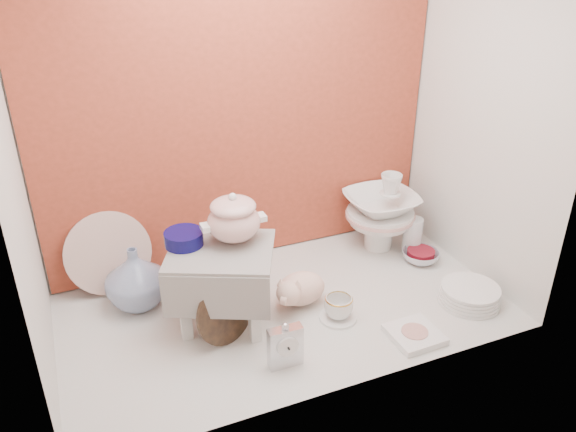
{
  "coord_description": "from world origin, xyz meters",
  "views": [
    {
      "loc": [
        -0.75,
        -1.8,
        1.44
      ],
      "look_at": [
        0.02,
        0.02,
        0.42
      ],
      "focal_mm": 35.93,
      "sensor_mm": 36.0,
      "label": 1
    }
  ],
  "objects_px": {
    "dinner_plate_stack": "(470,294)",
    "plush_pig": "(301,288)",
    "floral_platter": "(108,253)",
    "blue_white_vase": "(136,277)",
    "soup_tureen": "(234,217)",
    "porcelain_tower": "(380,212)",
    "mantel_clock": "(285,345)",
    "crystal_bowl": "(420,256)",
    "step_stool": "(223,286)",
    "gold_rim_teacup": "(338,307)"
  },
  "relations": [
    {
      "from": "dinner_plate_stack",
      "to": "plush_pig",
      "type": "bearing_deg",
      "value": 158.19
    },
    {
      "from": "floral_platter",
      "to": "blue_white_vase",
      "type": "relative_size",
      "value": 1.37
    },
    {
      "from": "soup_tureen",
      "to": "porcelain_tower",
      "type": "xyz_separation_m",
      "value": [
        0.8,
        0.24,
        -0.24
      ]
    },
    {
      "from": "blue_white_vase",
      "to": "mantel_clock",
      "type": "xyz_separation_m",
      "value": [
        0.42,
        -0.58,
        -0.04
      ]
    },
    {
      "from": "dinner_plate_stack",
      "to": "porcelain_tower",
      "type": "distance_m",
      "value": 0.59
    },
    {
      "from": "soup_tureen",
      "to": "dinner_plate_stack",
      "type": "height_order",
      "value": "soup_tureen"
    },
    {
      "from": "crystal_bowl",
      "to": "porcelain_tower",
      "type": "bearing_deg",
      "value": 120.14
    },
    {
      "from": "step_stool",
      "to": "plush_pig",
      "type": "relative_size",
      "value": 1.49
    },
    {
      "from": "step_stool",
      "to": "soup_tureen",
      "type": "xyz_separation_m",
      "value": [
        0.07,
        0.04,
        0.27
      ]
    },
    {
      "from": "blue_white_vase",
      "to": "plush_pig",
      "type": "bearing_deg",
      "value": -22.46
    },
    {
      "from": "step_stool",
      "to": "porcelain_tower",
      "type": "relative_size",
      "value": 1.02
    },
    {
      "from": "mantel_clock",
      "to": "crystal_bowl",
      "type": "relative_size",
      "value": 1.07
    },
    {
      "from": "crystal_bowl",
      "to": "gold_rim_teacup",
      "type": "bearing_deg",
      "value": -156.54
    },
    {
      "from": "floral_platter",
      "to": "blue_white_vase",
      "type": "height_order",
      "value": "floral_platter"
    },
    {
      "from": "soup_tureen",
      "to": "gold_rim_teacup",
      "type": "height_order",
      "value": "soup_tureen"
    },
    {
      "from": "soup_tureen",
      "to": "porcelain_tower",
      "type": "relative_size",
      "value": 0.64
    },
    {
      "from": "gold_rim_teacup",
      "to": "soup_tureen",
      "type": "bearing_deg",
      "value": 150.39
    },
    {
      "from": "mantel_clock",
      "to": "gold_rim_teacup",
      "type": "height_order",
      "value": "mantel_clock"
    },
    {
      "from": "floral_platter",
      "to": "porcelain_tower",
      "type": "height_order",
      "value": "porcelain_tower"
    },
    {
      "from": "step_stool",
      "to": "plush_pig",
      "type": "height_order",
      "value": "step_stool"
    },
    {
      "from": "blue_white_vase",
      "to": "plush_pig",
      "type": "height_order",
      "value": "blue_white_vase"
    },
    {
      "from": "blue_white_vase",
      "to": "step_stool",
      "type": "bearing_deg",
      "value": -39.9
    },
    {
      "from": "floral_platter",
      "to": "dinner_plate_stack",
      "type": "height_order",
      "value": "floral_platter"
    },
    {
      "from": "floral_platter",
      "to": "gold_rim_teacup",
      "type": "bearing_deg",
      "value": -35.41
    },
    {
      "from": "plush_pig",
      "to": "dinner_plate_stack",
      "type": "relative_size",
      "value": 1.02
    },
    {
      "from": "floral_platter",
      "to": "plush_pig",
      "type": "height_order",
      "value": "floral_platter"
    },
    {
      "from": "gold_rim_teacup",
      "to": "blue_white_vase",
      "type": "bearing_deg",
      "value": 150.45
    },
    {
      "from": "gold_rim_teacup",
      "to": "crystal_bowl",
      "type": "xyz_separation_m",
      "value": [
        0.56,
        0.24,
        -0.03
      ]
    },
    {
      "from": "mantel_clock",
      "to": "gold_rim_teacup",
      "type": "bearing_deg",
      "value": 30.87
    },
    {
      "from": "floral_platter",
      "to": "plush_pig",
      "type": "xyz_separation_m",
      "value": [
        0.71,
        -0.42,
        -0.1
      ]
    },
    {
      "from": "mantel_clock",
      "to": "plush_pig",
      "type": "bearing_deg",
      "value": 59.2
    },
    {
      "from": "plush_pig",
      "to": "crystal_bowl",
      "type": "bearing_deg",
      "value": -6.0
    },
    {
      "from": "soup_tureen",
      "to": "plush_pig",
      "type": "xyz_separation_m",
      "value": [
        0.26,
        -0.05,
        -0.36
      ]
    },
    {
      "from": "soup_tureen",
      "to": "mantel_clock",
      "type": "distance_m",
      "value": 0.51
    },
    {
      "from": "step_stool",
      "to": "blue_white_vase",
      "type": "relative_size",
      "value": 1.48
    },
    {
      "from": "soup_tureen",
      "to": "porcelain_tower",
      "type": "height_order",
      "value": "soup_tureen"
    },
    {
      "from": "soup_tureen",
      "to": "plush_pig",
      "type": "relative_size",
      "value": 0.93
    },
    {
      "from": "step_stool",
      "to": "plush_pig",
      "type": "distance_m",
      "value": 0.34
    },
    {
      "from": "plush_pig",
      "to": "porcelain_tower",
      "type": "relative_size",
      "value": 0.69
    },
    {
      "from": "step_stool",
      "to": "floral_platter",
      "type": "relative_size",
      "value": 1.08
    },
    {
      "from": "dinner_plate_stack",
      "to": "step_stool",
      "type": "bearing_deg",
      "value": 164.5
    },
    {
      "from": "gold_rim_teacup",
      "to": "porcelain_tower",
      "type": "bearing_deg",
      "value": 44.6
    },
    {
      "from": "crystal_bowl",
      "to": "floral_platter",
      "type": "bearing_deg",
      "value": 166.41
    },
    {
      "from": "step_stool",
      "to": "crystal_bowl",
      "type": "bearing_deg",
      "value": 29.57
    },
    {
      "from": "mantel_clock",
      "to": "gold_rim_teacup",
      "type": "xyz_separation_m",
      "value": [
        0.3,
        0.17,
        -0.03
      ]
    },
    {
      "from": "dinner_plate_stack",
      "to": "floral_platter",
      "type": "bearing_deg",
      "value": 153.38
    },
    {
      "from": "floral_platter",
      "to": "blue_white_vase",
      "type": "distance_m",
      "value": 0.19
    },
    {
      "from": "plush_pig",
      "to": "porcelain_tower",
      "type": "distance_m",
      "value": 0.63
    },
    {
      "from": "floral_platter",
      "to": "dinner_plate_stack",
      "type": "relative_size",
      "value": 1.41
    },
    {
      "from": "soup_tureen",
      "to": "crystal_bowl",
      "type": "distance_m",
      "value": 1.01
    }
  ]
}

